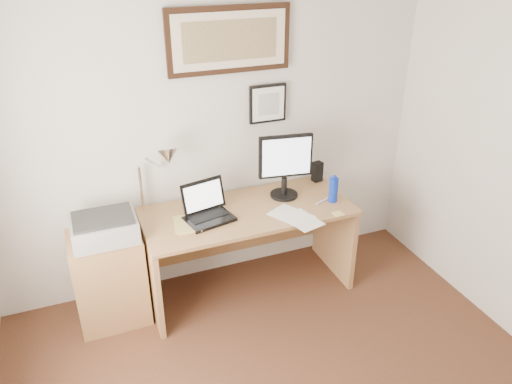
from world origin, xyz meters
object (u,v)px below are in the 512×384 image
laptop (207,211)px  lcd_monitor (285,163)px  book (174,226)px  water_bottle (333,190)px  printer (104,228)px  desk (244,230)px  side_cabinet (110,278)px

laptop → lcd_monitor: lcd_monitor is taller
laptop → lcd_monitor: bearing=8.0°
book → water_bottle: bearing=-3.5°
book → lcd_monitor: size_ratio=0.49×
laptop → printer: bearing=179.3°
book → laptop: laptop is taller
book → printer: (-0.47, 0.05, 0.06)m
lcd_monitor → printer: (-1.40, -0.09, -0.22)m
water_bottle → book: size_ratio=0.79×
water_bottle → book: water_bottle is taller
water_bottle → printer: 1.73m
book → desk: (0.58, 0.13, -0.24)m
lcd_monitor → side_cabinet: bearing=-178.2°
printer → laptop: bearing=-0.7°
side_cabinet → printer: 0.46m
water_bottle → desk: 0.77m
side_cabinet → lcd_monitor: (1.42, 0.05, 0.68)m
lcd_monitor → printer: bearing=-176.5°
book → desk: 0.64m
side_cabinet → printer: printer is taller
book → laptop: 0.27m
side_cabinet → printer: bearing=-67.7°
side_cabinet → printer: (0.02, -0.04, 0.45)m
book → printer: bearing=173.6°
side_cabinet → desk: 1.08m
water_bottle → book: 1.25m
side_cabinet → laptop: 0.87m
book → desk: bearing=12.4°
side_cabinet → water_bottle: bearing=-5.5°
side_cabinet → desk: desk is taller
side_cabinet → laptop: (0.75, -0.05, 0.44)m
lcd_monitor → water_bottle: bearing=-33.9°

